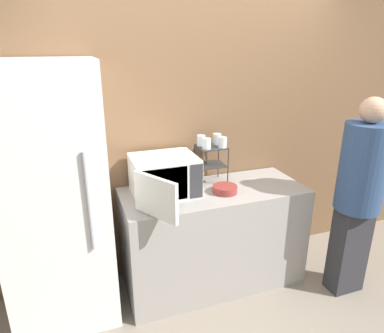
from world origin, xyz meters
TOP-DOWN VIEW (x-y plane):
  - ground_plane at (0.00, 0.00)m, footprint 12.00×12.00m
  - wall_back at (0.00, 0.68)m, footprint 8.00×0.06m
  - counter at (0.00, 0.32)m, footprint 1.53×0.64m
  - microwave at (-0.41, 0.37)m, footprint 0.53×0.77m
  - dish_rack at (0.04, 0.48)m, footprint 0.24×0.21m
  - glass_front_left at (-0.03, 0.43)m, footprint 0.07×0.07m
  - glass_back_right at (0.11, 0.54)m, footprint 0.07×0.07m
  - glass_front_right at (0.11, 0.42)m, footprint 0.07×0.07m
  - glass_back_left at (-0.04, 0.53)m, footprint 0.07×0.07m
  - bowl at (0.06, 0.24)m, footprint 0.20×0.20m
  - person at (1.04, -0.17)m, footprint 0.35×0.35m
  - refrigerator at (-1.22, 0.34)m, footprint 0.73×0.63m

SIDE VIEW (x-z plane):
  - ground_plane at x=0.00m, z-range 0.00..0.00m
  - counter at x=0.00m, z-range 0.00..0.89m
  - bowl at x=0.06m, z-range 0.89..0.95m
  - person at x=1.04m, z-range 0.10..1.77m
  - refrigerator at x=-1.22m, z-range 0.00..1.94m
  - microwave at x=-0.41m, z-range 0.89..1.20m
  - dish_rack at x=0.04m, z-range 0.96..1.29m
  - glass_front_left at x=-0.03m, z-range 1.22..1.30m
  - glass_back_right at x=0.11m, z-range 1.22..1.30m
  - glass_front_right at x=0.11m, z-range 1.22..1.30m
  - glass_back_left at x=-0.04m, z-range 1.22..1.30m
  - wall_back at x=0.00m, z-range 0.00..2.60m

